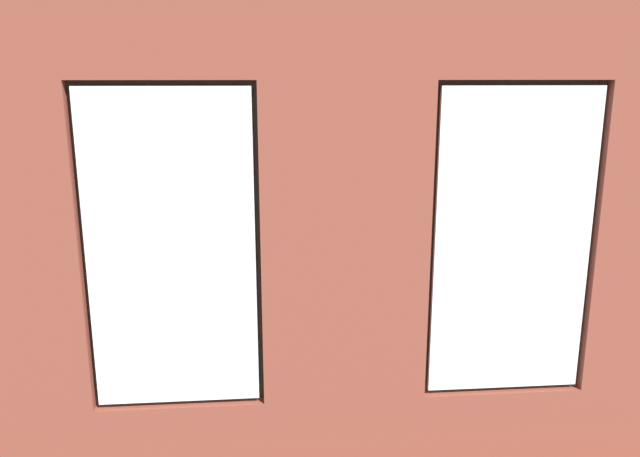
{
  "coord_description": "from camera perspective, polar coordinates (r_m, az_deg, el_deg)",
  "views": [
    {
      "loc": [
        0.46,
        6.11,
        2.6
      ],
      "look_at": [
        -0.04,
        0.4,
        1.19
      ],
      "focal_mm": 35.0,
      "sensor_mm": 36.0,
      "label": 1
    }
  ],
  "objects": [
    {
      "name": "couch_by_window",
      "position": [
        4.79,
        0.71,
        -14.47
      ],
      "size": [
        1.99,
        0.87,
        0.8
      ],
      "color": "black",
      "rests_on": "ground_plane"
    },
    {
      "name": "coffee_table",
      "position": [
        6.36,
        0.63,
        -6.44
      ],
      "size": [
        1.58,
        0.82,
        0.45
      ],
      "color": "tan",
      "rests_on": "ground_plane"
    },
    {
      "name": "potted_plant_corner_near_left",
      "position": [
        8.81,
        14.77,
        0.18
      ],
      "size": [
        0.7,
        0.7,
        0.88
      ],
      "color": "#47423D",
      "rests_on": "ground_plane"
    },
    {
      "name": "potted_plant_foreground_right",
      "position": [
        8.44,
        -18.11,
        0.65
      ],
      "size": [
        0.91,
        1.22,
        1.47
      ],
      "color": "#9E5638",
      "rests_on": "ground_plane"
    },
    {
      "name": "brick_wall_with_windows",
      "position": [
        3.68,
        2.33,
        0.32
      ],
      "size": [
        6.09,
        0.3,
        3.48
      ],
      "color": "brown",
      "rests_on": "ground_plane"
    },
    {
      "name": "cup_ceramic",
      "position": [
        6.41,
        -1.22,
        -5.34
      ],
      "size": [
        0.08,
        0.08,
        0.1
      ],
      "primitive_type": "cylinder",
      "color": "#33567F",
      "rests_on": "coffee_table"
    },
    {
      "name": "media_console",
      "position": [
        7.01,
        -23.44,
        -6.73
      ],
      "size": [
        1.04,
        0.42,
        0.55
      ],
      "primitive_type": "cube",
      "color": "black",
      "rests_on": "ground_plane"
    },
    {
      "name": "potted_plant_near_tv",
      "position": [
        5.9,
        -21.41,
        -7.81
      ],
      "size": [
        0.67,
        0.67,
        1.23
      ],
      "color": "gray",
      "rests_on": "ground_plane"
    },
    {
      "name": "remote_silver",
      "position": [
        6.34,
        0.63,
        -5.92
      ],
      "size": [
        0.13,
        0.17,
        0.02
      ],
      "primitive_type": "cube",
      "rotation": [
        0.0,
        0.0,
        0.54
      ],
      "color": "#B2B2B7",
      "rests_on": "coffee_table"
    },
    {
      "name": "couch_left",
      "position": [
        7.1,
        18.71,
        -5.6
      ],
      "size": [
        0.95,
        2.02,
        0.8
      ],
      "rotation": [
        0.0,
        0.0,
        1.53
      ],
      "color": "black",
      "rests_on": "ground_plane"
    },
    {
      "name": "potted_plant_by_left_couch",
      "position": [
        8.24,
        12.21,
        -2.37
      ],
      "size": [
        0.27,
        0.27,
        0.55
      ],
      "color": "brown",
      "rests_on": "ground_plane"
    },
    {
      "name": "candle_jar",
      "position": [
        6.51,
        4.32,
        -5.08
      ],
      "size": [
        0.08,
        0.08,
        0.09
      ],
      "primitive_type": "cylinder",
      "color": "#B7333D",
      "rests_on": "coffee_table"
    },
    {
      "name": "potted_plant_between_couches",
      "position": [
        5.0,
        17.56,
        -8.83
      ],
      "size": [
        0.71,
        0.71,
        1.1
      ],
      "color": "beige",
      "rests_on": "ground_plane"
    },
    {
      "name": "table_plant_small",
      "position": [
        6.2,
        1.83,
        -5.44
      ],
      "size": [
        0.12,
        0.12,
        0.2
      ],
      "color": "gray",
      "rests_on": "coffee_table"
    },
    {
      "name": "ground_plane",
      "position": [
        6.68,
        -0.63,
        -9.57
      ],
      "size": [
        6.69,
        5.89,
        0.1
      ],
      "primitive_type": "cube",
      "color": "brown"
    },
    {
      "name": "papasan_chair",
      "position": [
        7.91,
        -10.16,
        -2.33
      ],
      "size": [
        1.03,
        1.03,
        0.66
      ],
      "color": "olive",
      "rests_on": "ground_plane"
    },
    {
      "name": "remote_black",
      "position": [
        6.2,
        -3.64,
        -6.41
      ],
      "size": [
        0.17,
        0.14,
        0.02
      ],
      "primitive_type": "cube",
      "rotation": [
        0.0,
        0.0,
        5.36
      ],
      "color": "black",
      "rests_on": "coffee_table"
    },
    {
      "name": "tv_flatscreen",
      "position": [
        6.82,
        -23.97,
        -1.37
      ],
      "size": [
        1.11,
        0.2,
        0.79
      ],
      "color": "black",
      "rests_on": "media_console"
    },
    {
      "name": "potted_plant_mid_room_small",
      "position": [
        7.56,
        5.22,
        -4.1
      ],
      "size": [
        0.27,
        0.27,
        0.43
      ],
      "color": "gray",
      "rests_on": "ground_plane"
    }
  ]
}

